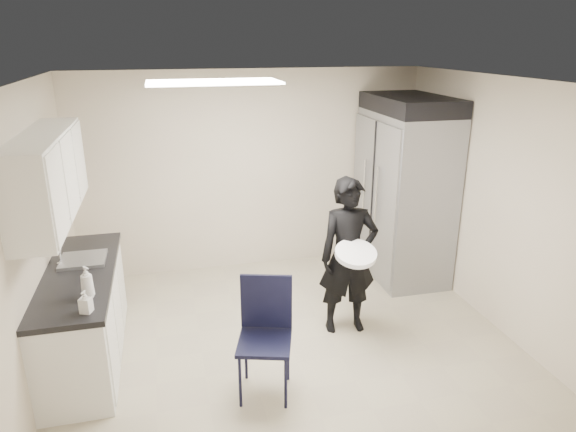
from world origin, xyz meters
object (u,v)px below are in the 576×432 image
object	(u,v)px
lower_counter	(84,318)
commercial_fridge	(404,196)
man_tuxedo	(348,256)
folding_chair	(265,343)

from	to	relation	value
lower_counter	commercial_fridge	xyz separation A→B (m)	(3.78, 1.07, 0.62)
lower_counter	man_tuxedo	size ratio (longest dim) A/B	1.14
lower_counter	man_tuxedo	distance (m)	2.65
lower_counter	man_tuxedo	xyz separation A→B (m)	(2.62, -0.09, 0.40)
commercial_fridge	folding_chair	size ratio (longest dim) A/B	2.08
lower_counter	folding_chair	world-z (taller)	folding_chair
commercial_fridge	man_tuxedo	size ratio (longest dim) A/B	1.26
folding_chair	commercial_fridge	bearing A→B (deg)	58.93
lower_counter	man_tuxedo	bearing A→B (deg)	-1.94
lower_counter	commercial_fridge	world-z (taller)	commercial_fridge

